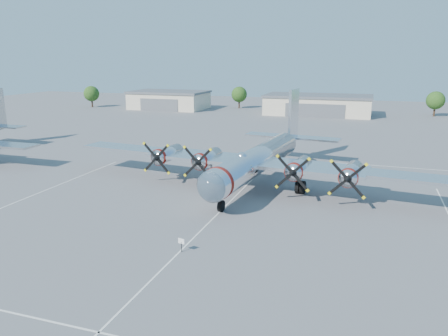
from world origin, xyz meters
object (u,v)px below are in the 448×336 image
(tree_far_west, at_px, (91,94))
(main_bomber_b29, at_px, (260,183))
(hangar_west, at_px, (169,100))
(hangar_center, at_px, (318,105))
(tree_east, at_px, (436,100))
(tree_west, at_px, (239,94))
(info_placard, at_px, (181,243))

(tree_far_west, distance_m, main_bomber_b29, 98.19)
(hangar_west, xyz_separation_m, hangar_center, (45.00, -0.00, -0.00))
(hangar_center, distance_m, tree_far_west, 70.13)
(hangar_west, distance_m, tree_far_west, 25.36)
(hangar_west, bearing_deg, hangar_center, -0.00)
(main_bomber_b29, bearing_deg, tree_east, 75.91)
(hangar_center, bearing_deg, tree_east, 11.38)
(tree_west, relative_size, info_placard, 5.76)
(hangar_center, xyz_separation_m, main_bomber_b29, (1.34, -71.30, -2.71))
(hangar_center, relative_size, info_placard, 24.79)
(hangar_center, xyz_separation_m, info_placard, (0.15, -92.67, -1.90))
(hangar_west, relative_size, info_placard, 19.59)
(hangar_west, relative_size, main_bomber_b29, 0.47)
(main_bomber_b29, relative_size, info_placard, 42.13)
(main_bomber_b29, bearing_deg, tree_far_west, 142.89)
(tree_east, bearing_deg, main_bomber_b29, -110.33)
(tree_west, height_order, info_placard, tree_west)
(main_bomber_b29, bearing_deg, tree_west, 114.61)
(tree_east, distance_m, info_placard, 103.18)
(info_placard, bearing_deg, hangar_west, 128.93)
(hangar_center, bearing_deg, main_bomber_b29, -88.92)
(hangar_west, bearing_deg, tree_far_west, -170.99)
(hangar_west, distance_m, main_bomber_b29, 85.08)
(hangar_center, distance_m, tree_east, 30.64)
(tree_west, distance_m, info_placard, 103.85)
(hangar_center, relative_size, tree_west, 4.31)
(hangar_west, height_order, tree_west, tree_west)
(tree_far_west, height_order, info_placard, tree_far_west)
(hangar_center, relative_size, tree_east, 4.31)
(tree_east, xyz_separation_m, main_bomber_b29, (-28.66, -77.33, -4.22))
(tree_west, bearing_deg, info_placard, -75.98)
(tree_far_west, bearing_deg, tree_east, 5.71)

